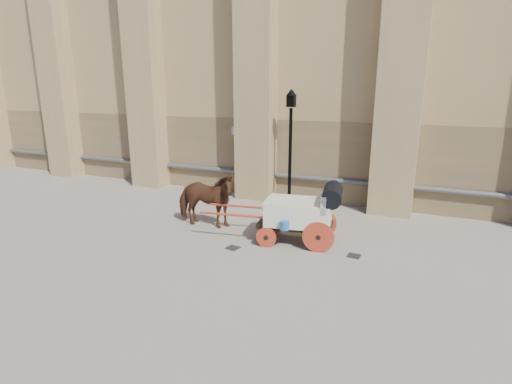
% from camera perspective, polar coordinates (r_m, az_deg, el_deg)
% --- Properties ---
extents(ground, '(90.00, 90.00, 0.00)m').
position_cam_1_polar(ground, '(12.13, -2.50, -5.49)').
color(ground, gray).
rests_on(ground, ground).
extents(horse, '(2.11, 1.10, 1.73)m').
position_cam_1_polar(horse, '(12.26, -7.25, -1.12)').
color(horse, '#562D1C').
rests_on(horse, ground).
extents(carriage, '(3.99, 1.67, 1.69)m').
position_cam_1_polar(carriage, '(10.99, 6.81, -2.74)').
color(carriage, black).
rests_on(carriage, ground).
extents(street_lamp, '(0.39, 0.39, 4.13)m').
position_cam_1_polar(street_lamp, '(14.28, 4.92, 6.75)').
color(street_lamp, black).
rests_on(street_lamp, ground).
extents(drain_grate_near, '(0.38, 0.38, 0.01)m').
position_cam_1_polar(drain_grate_near, '(10.86, -3.34, -7.97)').
color(drain_grate_near, black).
rests_on(drain_grate_near, ground).
extents(drain_grate_far, '(0.34, 0.34, 0.01)m').
position_cam_1_polar(drain_grate_far, '(10.67, 13.81, -8.84)').
color(drain_grate_far, black).
rests_on(drain_grate_far, ground).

